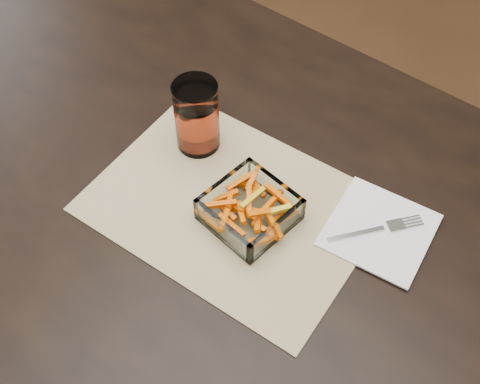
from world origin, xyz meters
name	(u,v)px	position (x,y,z in m)	size (l,w,h in m)	color
dining_table	(207,207)	(0.00, 0.00, 0.66)	(1.60, 0.90, 0.75)	black
placemat	(232,205)	(0.08, -0.02, 0.75)	(0.45, 0.33, 0.00)	tan
glass_bowl	(250,211)	(0.11, -0.02, 0.77)	(0.14, 0.14, 0.05)	white
tumbler	(197,118)	(-0.06, 0.05, 0.82)	(0.08, 0.08, 0.14)	white
napkin	(379,230)	(0.29, 0.09, 0.76)	(0.16, 0.16, 0.00)	white
fork	(379,229)	(0.29, 0.09, 0.76)	(0.11, 0.14, 0.00)	silver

